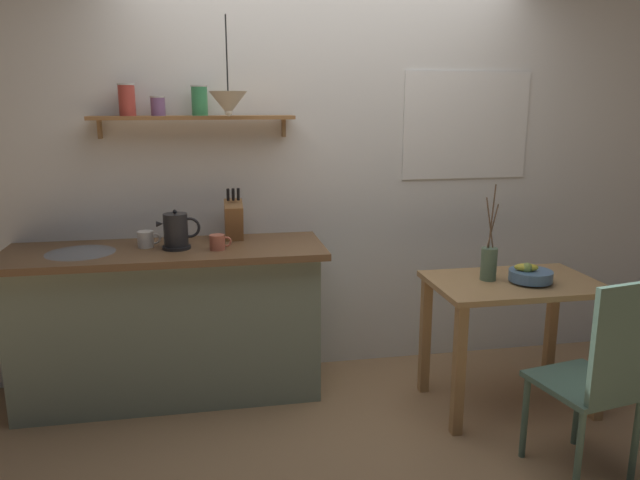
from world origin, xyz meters
name	(u,v)px	position (x,y,z in m)	size (l,w,h in m)	color
ground_plane	(344,404)	(0.00, 0.00, 0.00)	(14.00, 14.00, 0.00)	#A87F56
back_wall	(355,165)	(0.20, 0.65, 1.35)	(6.80, 0.11, 2.70)	white
kitchen_counter	(170,322)	(-1.00, 0.32, 0.47)	(1.83, 0.63, 0.93)	gray
wall_shelf	(180,111)	(-0.89, 0.49, 1.70)	(1.18, 0.20, 0.31)	#9E6B3D
dining_table	(512,305)	(0.94, -0.17, 0.62)	(0.94, 0.61, 0.76)	tan
dining_chair_near	(599,374)	(0.98, -0.92, 0.54)	(0.47, 0.48, 1.00)	#4C6B5B
fruit_bowl	(530,275)	(1.01, -0.22, 0.81)	(0.24, 0.24, 0.12)	#51759E
twig_vase	(489,262)	(0.80, -0.12, 0.87)	(0.09, 0.09, 0.55)	#567056
electric_kettle	(176,231)	(-0.93, 0.28, 1.03)	(0.25, 0.16, 0.23)	black
knife_block	(234,219)	(-0.60, 0.45, 1.06)	(0.11, 0.20, 0.32)	#9E6B3D
coffee_mug_by_sink	(146,239)	(-1.11, 0.35, 0.98)	(0.13, 0.09, 0.09)	white
coffee_mug_spare	(218,242)	(-0.70, 0.21, 0.97)	(0.13, 0.09, 0.09)	#C6664C
pendant_lamp	(228,103)	(-0.61, 0.24, 1.74)	(0.21, 0.21, 0.53)	black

